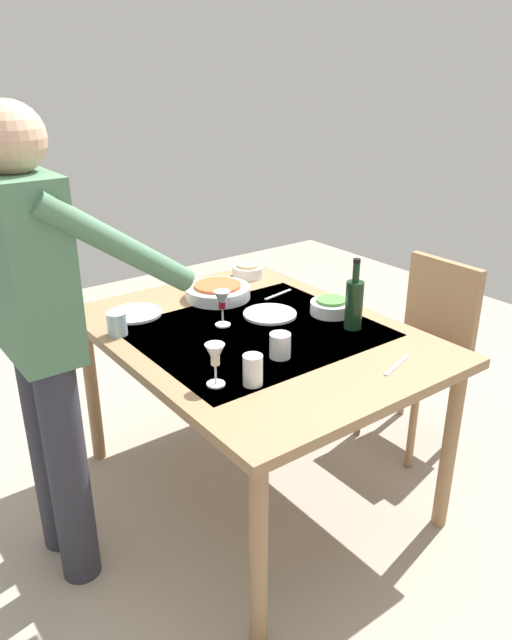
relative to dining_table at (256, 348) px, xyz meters
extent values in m
plane|color=#9E9384|center=(0.00, 0.00, -0.70)|extent=(6.00, 6.00, 0.00)
cube|color=#93704C|center=(0.00, 0.00, 0.05)|extent=(1.43, 1.09, 0.04)
cube|color=#C6AD89|center=(0.00, 0.00, 0.07)|extent=(0.79, 0.93, 0.00)
cylinder|color=#93704C|center=(-0.65, -0.47, -0.34)|extent=(0.06, 0.06, 0.74)
cylinder|color=#93704C|center=(0.65, -0.47, -0.34)|extent=(0.06, 0.06, 0.74)
cylinder|color=#93704C|center=(-0.65, 0.47, -0.34)|extent=(0.06, 0.06, 0.74)
cylinder|color=#93704C|center=(0.65, 0.47, -0.34)|extent=(0.06, 0.06, 0.74)
cube|color=brown|center=(-0.14, -0.84, -0.25)|extent=(0.40, 0.40, 0.04)
cube|color=#93704C|center=(-0.14, -1.02, -0.01)|extent=(0.40, 0.04, 0.45)
cylinder|color=#93704C|center=(-0.31, -1.01, -0.48)|extent=(0.04, 0.04, 0.43)
cylinder|color=#93704C|center=(0.03, -1.01, -0.48)|extent=(0.04, 0.04, 0.43)
cylinder|color=#93704C|center=(-0.31, -0.67, -0.48)|extent=(0.04, 0.04, 0.43)
cylinder|color=#93704C|center=(0.03, -0.67, -0.48)|extent=(0.04, 0.04, 0.43)
cylinder|color=#2D2D38|center=(0.20, 0.82, -0.26)|extent=(0.14, 0.14, 0.88)
cylinder|color=#2D2D38|center=(0.00, 0.82, -0.26)|extent=(0.14, 0.14, 0.88)
cube|color=#4C7556|center=(0.10, 0.82, 0.48)|extent=(0.36, 0.20, 0.60)
sphere|color=tan|center=(0.10, 0.82, 0.88)|extent=(0.22, 0.22, 0.22)
cylinder|color=#4C7556|center=(0.28, 0.59, 0.55)|extent=(0.08, 0.52, 0.40)
cylinder|color=#4C7556|center=(-0.07, 0.59, 0.55)|extent=(0.08, 0.52, 0.40)
cylinder|color=black|center=(-0.21, -0.34, 0.17)|extent=(0.07, 0.07, 0.20)
cylinder|color=black|center=(-0.21, -0.34, 0.31)|extent=(0.03, 0.03, 0.08)
cylinder|color=black|center=(-0.21, -0.34, 0.36)|extent=(0.03, 0.03, 0.02)
cylinder|color=white|center=(-0.27, 0.37, 0.08)|extent=(0.06, 0.06, 0.01)
cylinder|color=white|center=(-0.27, 0.37, 0.11)|extent=(0.01, 0.01, 0.07)
cone|color=white|center=(-0.27, 0.37, 0.19)|extent=(0.07, 0.07, 0.07)
cylinder|color=beige|center=(-0.27, 0.37, 0.16)|extent=(0.03, 0.03, 0.03)
cylinder|color=white|center=(0.13, 0.07, 0.08)|extent=(0.06, 0.06, 0.01)
cylinder|color=white|center=(0.13, 0.07, 0.11)|extent=(0.01, 0.01, 0.07)
cone|color=white|center=(0.13, 0.07, 0.19)|extent=(0.07, 0.07, 0.07)
cylinder|color=maroon|center=(0.13, 0.07, 0.16)|extent=(0.03, 0.03, 0.03)
cylinder|color=silver|center=(-0.24, 0.07, 0.12)|extent=(0.08, 0.08, 0.09)
cylinder|color=silver|center=(-0.35, 0.27, 0.13)|extent=(0.07, 0.07, 0.11)
cylinder|color=silver|center=(0.31, 0.46, 0.12)|extent=(0.08, 0.08, 0.09)
cylinder|color=silver|center=(0.41, -0.09, 0.10)|extent=(0.30, 0.30, 0.05)
cylinder|color=#C6562D|center=(0.41, -0.09, 0.12)|extent=(0.22, 0.22, 0.03)
cylinder|color=silver|center=(-0.04, -0.37, 0.10)|extent=(0.18, 0.18, 0.05)
cylinder|color=#4C843D|center=(-0.04, -0.37, 0.12)|extent=(0.13, 0.13, 0.03)
cylinder|color=silver|center=(0.57, -0.38, 0.10)|extent=(0.16, 0.16, 0.05)
cylinder|color=tan|center=(0.57, -0.38, 0.12)|extent=(0.12, 0.12, 0.03)
cylinder|color=silver|center=(0.46, 0.31, 0.08)|extent=(0.23, 0.23, 0.01)
cylinder|color=silver|center=(0.10, -0.15, 0.08)|extent=(0.23, 0.23, 0.01)
cube|color=silver|center=(-0.55, -0.23, 0.08)|extent=(0.07, 0.20, 0.00)
cube|color=silver|center=(0.27, -0.33, 0.08)|extent=(0.05, 0.18, 0.00)
camera|label=1|loc=(-1.79, 1.34, 1.07)|focal=33.98mm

